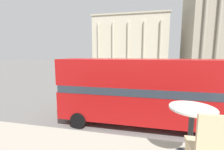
{
  "coord_description": "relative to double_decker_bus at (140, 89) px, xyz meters",
  "views": [
    {
      "loc": [
        0.37,
        -2.49,
        4.54
      ],
      "look_at": [
        -3.46,
        15.1,
        2.02
      ],
      "focal_mm": 24.0,
      "sensor_mm": 36.0,
      "label": 1
    }
  ],
  "objects": [
    {
      "name": "traffic_light_mid",
      "position": [
        -0.08,
        10.94,
        0.25
      ],
      "size": [
        0.42,
        0.24,
        3.98
      ],
      "color": "black",
      "rests_on": "ground_plane"
    },
    {
      "name": "pedestrian_yellow",
      "position": [
        4.72,
        4.51,
        -1.32
      ],
      "size": [
        0.32,
        0.32,
        1.78
      ],
      "rotation": [
        0.0,
        0.0,
        0.64
      ],
      "color": "#282B33",
      "rests_on": "ground_plane"
    },
    {
      "name": "cafe_dining_table",
      "position": [
        0.88,
        -7.18,
        1.28
      ],
      "size": [
        0.6,
        0.6,
        0.73
      ],
      "color": "#2D2D30",
      "rests_on": "cafe_floor_slab"
    },
    {
      "name": "plaza_building_left",
      "position": [
        -5.35,
        48.62,
        6.78
      ],
      "size": [
        26.64,
        13.64,
        18.25
      ],
      "color": "beige",
      "rests_on": "ground_plane"
    },
    {
      "name": "double_decker_bus",
      "position": [
        0.0,
        0.0,
        0.0
      ],
      "size": [
        10.12,
        2.76,
        4.24
      ],
      "rotation": [
        0.0,
        0.0,
        -0.01
      ],
      "color": "black",
      "rests_on": "ground_plane"
    },
    {
      "name": "cafe_chair_0",
      "position": [
        0.92,
        -7.78,
        1.26
      ],
      "size": [
        0.4,
        0.4,
        0.91
      ],
      "rotation": [
        0.0,
        0.0,
        -0.04
      ],
      "color": "#D1B789",
      "rests_on": "cafe_floor_slab"
    },
    {
      "name": "traffic_light_near",
      "position": [
        -3.11,
        3.09,
        -0.16
      ],
      "size": [
        0.42,
        0.24,
        3.32
      ],
      "color": "black",
      "rests_on": "ground_plane"
    },
    {
      "name": "pedestrian_black",
      "position": [
        0.93,
        22.92,
        -1.31
      ],
      "size": [
        0.32,
        0.32,
        1.79
      ],
      "rotation": [
        0.0,
        0.0,
        4.66
      ],
      "color": "#282B33",
      "rests_on": "ground_plane"
    },
    {
      "name": "car_maroon",
      "position": [
        5.13,
        19.76,
        -1.65
      ],
      "size": [
        4.2,
        1.93,
        1.35
      ],
      "rotation": [
        0.0,
        0.0,
        3.88
      ],
      "color": "black",
      "rests_on": "ground_plane"
    }
  ]
}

